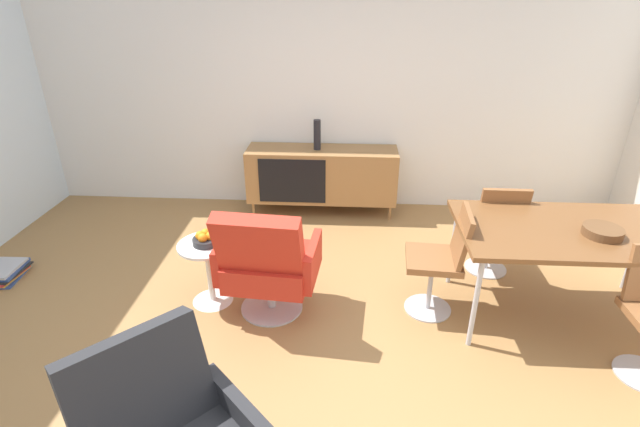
% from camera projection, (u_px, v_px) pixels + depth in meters
% --- Properties ---
extents(ground_plane, '(8.32, 8.32, 0.00)m').
position_uv_depth(ground_plane, '(313.00, 356.00, 3.20)').
color(ground_plane, '#9E7242').
extents(wall_back, '(6.80, 0.12, 2.80)m').
position_uv_depth(wall_back, '(331.00, 79.00, 4.93)').
color(wall_back, white).
rests_on(wall_back, ground_plane).
extents(sideboard, '(1.60, 0.45, 0.72)m').
position_uv_depth(sideboard, '(322.00, 174.00, 5.08)').
color(sideboard, olive).
rests_on(sideboard, ground_plane).
extents(vase_cobalt, '(0.08, 0.08, 0.32)m').
position_uv_depth(vase_cobalt, '(317.00, 135.00, 4.89)').
color(vase_cobalt, black).
rests_on(vase_cobalt, sideboard).
extents(dining_table, '(1.60, 0.90, 0.74)m').
position_uv_depth(dining_table, '(573.00, 234.00, 3.32)').
color(dining_table, brown).
rests_on(dining_table, ground_plane).
extents(wooden_bowl_on_table, '(0.26, 0.26, 0.06)m').
position_uv_depth(wooden_bowl_on_table, '(603.00, 231.00, 3.19)').
color(wooden_bowl_on_table, brown).
rests_on(wooden_bowl_on_table, dining_table).
extents(dining_chair_near_window, '(0.45, 0.43, 0.86)m').
position_uv_depth(dining_chair_near_window, '(442.00, 258.00, 3.46)').
color(dining_chair_near_window, brown).
rests_on(dining_chair_near_window, ground_plane).
extents(dining_chair_back_left, '(0.40, 0.43, 0.86)m').
position_uv_depth(dining_chair_back_left, '(495.00, 225.00, 3.94)').
color(dining_chair_back_left, brown).
rests_on(dining_chair_back_left, ground_plane).
extents(lounge_chair_red, '(0.76, 0.70, 0.95)m').
position_uv_depth(lounge_chair_red, '(267.00, 261.00, 3.42)').
color(lounge_chair_red, red).
rests_on(lounge_chair_red, ground_plane).
extents(side_table_round, '(0.44, 0.44, 0.52)m').
position_uv_depth(side_table_round, '(209.00, 266.00, 3.63)').
color(side_table_round, white).
rests_on(side_table_round, ground_plane).
extents(fruit_bowl, '(0.20, 0.20, 0.11)m').
position_uv_depth(fruit_bowl, '(205.00, 239.00, 3.53)').
color(fruit_bowl, '#262628').
rests_on(fruit_bowl, side_table_round).
extents(magazine_stack, '(0.34, 0.40, 0.11)m').
position_uv_depth(magazine_stack, '(4.00, 272.00, 4.04)').
color(magazine_stack, '#334C8C').
rests_on(magazine_stack, ground_plane).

